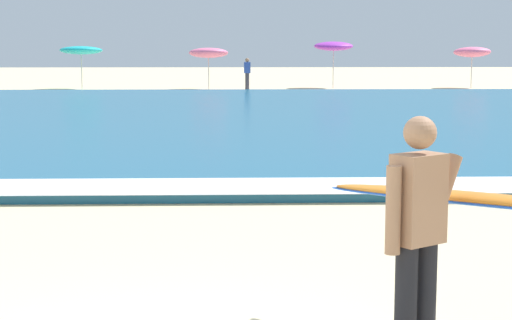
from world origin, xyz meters
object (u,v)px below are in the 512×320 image
beach_umbrella_2 (209,53)px  beach_umbrella_3 (333,46)px  beach_umbrella_1 (81,50)px  beachgoer_near_row_left (247,73)px  beach_umbrella_4 (472,52)px  surfer_with_board (444,216)px

beach_umbrella_2 → beach_umbrella_3: beach_umbrella_3 is taller
beach_umbrella_1 → beachgoer_near_row_left: bearing=-9.4°
beach_umbrella_3 → beach_umbrella_4: size_ratio=1.12×
beach_umbrella_1 → beach_umbrella_4: (20.09, 0.45, -0.09)m
surfer_with_board → beach_umbrella_4: size_ratio=1.18×
beach_umbrella_1 → surfer_with_board: bearing=-76.4°
beach_umbrella_2 → beach_umbrella_4: 13.66m
beach_umbrella_1 → beach_umbrella_2: 6.46m
surfer_with_board → beach_umbrella_2: (-2.57, 36.86, 0.79)m
surfer_with_board → beachgoer_near_row_left: 35.84m
beach_umbrella_2 → beachgoer_near_row_left: size_ratio=1.36×
beach_umbrella_1 → beach_umbrella_3: (12.90, 0.71, 0.21)m
beach_umbrella_4 → beachgoer_near_row_left: (-11.71, -1.83, -1.01)m
beachgoer_near_row_left → surfer_with_board: bearing=-89.0°
beach_umbrella_4 → beach_umbrella_2: bearing=-176.6°
beach_umbrella_3 → beachgoer_near_row_left: 5.15m
surfer_with_board → beachgoer_near_row_left: bearing=91.0°
surfer_with_board → beach_umbrella_4: 39.26m
beach_umbrella_1 → beachgoer_near_row_left: beach_umbrella_1 is taller
beach_umbrella_2 → beach_umbrella_3: bearing=9.4°
beachgoer_near_row_left → beach_umbrella_3: bearing=24.9°
beach_umbrella_1 → beach_umbrella_2: (6.45, -0.36, -0.13)m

